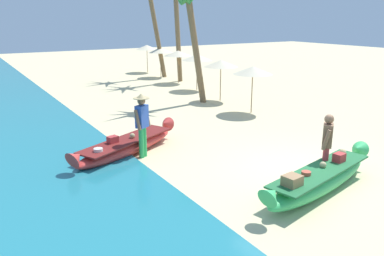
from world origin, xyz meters
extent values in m
plane|color=beige|center=(0.00, 0.00, 0.00)|extent=(80.00, 80.00, 0.00)
ellipsoid|color=#38B760|center=(-0.46, -1.07, 0.25)|extent=(4.02, 1.59, 0.51)
cone|color=#38B760|center=(1.42, -0.64, 0.56)|extent=(0.50, 0.52, 0.51)
cone|color=#38B760|center=(-2.34, -1.50, 0.56)|extent=(0.50, 0.52, 0.51)
cube|color=#1E6435|center=(-0.46, -1.07, 0.51)|extent=(3.41, 1.46, 0.04)
cube|color=#9E754C|center=(-1.64, -1.34, 0.62)|extent=(0.40, 0.36, 0.23)
cylinder|color=#B74C38|center=(-0.98, -1.10, 0.56)|extent=(0.21, 0.21, 0.10)
sphere|color=tan|center=(-0.31, -0.98, 0.58)|extent=(0.15, 0.15, 0.15)
cube|color=#B73333|center=(0.30, -0.93, 0.62)|extent=(0.29, 0.25, 0.23)
sphere|color=tan|center=(0.74, -0.68, 0.60)|extent=(0.18, 0.18, 0.18)
ellipsoid|color=red|center=(-3.24, 3.53, 0.22)|extent=(3.79, 2.39, 0.43)
cone|color=red|center=(-1.55, 4.36, 0.48)|extent=(0.58, 0.60, 0.53)
cone|color=red|center=(-4.92, 2.70, 0.48)|extent=(0.58, 0.60, 0.53)
cube|color=maroon|center=(-3.24, 3.53, 0.43)|extent=(3.25, 2.13, 0.04)
cylinder|color=silver|center=(-4.27, 2.95, 0.48)|extent=(0.24, 0.24, 0.10)
cube|color=#B73333|center=(-3.69, 3.45, 0.54)|extent=(0.32, 0.27, 0.20)
sphere|color=tan|center=(-3.05, 3.58, 0.51)|extent=(0.16, 0.16, 0.16)
cylinder|color=green|center=(-2.87, 3.14, 0.43)|extent=(0.14, 0.14, 0.87)
cylinder|color=green|center=(-2.99, 3.07, 0.43)|extent=(0.14, 0.14, 0.87)
cube|color=#3356B2|center=(-2.93, 3.10, 1.18)|extent=(0.42, 0.37, 0.62)
cylinder|color=brown|center=(-2.73, 3.20, 1.13)|extent=(0.18, 0.22, 0.57)
cylinder|color=brown|center=(-3.12, 2.97, 1.13)|extent=(0.18, 0.22, 0.57)
sphere|color=brown|center=(-2.93, 3.10, 1.61)|extent=(0.22, 0.22, 0.22)
cylinder|color=tan|center=(-2.93, 3.10, 1.69)|extent=(0.44, 0.44, 0.02)
cone|color=tan|center=(-2.93, 3.10, 1.76)|extent=(0.26, 0.26, 0.12)
cylinder|color=#B2383D|center=(0.10, -0.70, 0.43)|extent=(0.14, 0.14, 0.85)
cylinder|color=#B2383D|center=(0.21, -0.61, 0.43)|extent=(0.14, 0.14, 0.85)
cube|color=brown|center=(0.15, -0.66, 1.13)|extent=(0.42, 0.40, 0.55)
cylinder|color=brown|center=(-0.04, -0.79, 1.08)|extent=(0.19, 0.20, 0.50)
cylinder|color=brown|center=(0.32, -0.50, 1.08)|extent=(0.19, 0.20, 0.50)
sphere|color=brown|center=(0.15, -0.66, 1.53)|extent=(0.22, 0.22, 0.22)
cylinder|color=#8E6B47|center=(3.10, 5.64, 0.95)|extent=(0.04, 0.04, 1.90)
cone|color=beige|center=(3.10, 5.64, 1.75)|extent=(1.60, 1.60, 0.32)
cylinder|color=#8E6B47|center=(3.39, 8.27, 0.95)|extent=(0.04, 0.04, 1.90)
cone|color=beige|center=(3.39, 8.27, 1.75)|extent=(1.60, 1.60, 0.32)
cylinder|color=#8E6B47|center=(3.93, 11.22, 0.95)|extent=(0.04, 0.04, 1.90)
cone|color=beige|center=(3.93, 11.22, 1.75)|extent=(1.60, 1.60, 0.32)
cylinder|color=#8E6B47|center=(4.23, 13.79, 0.95)|extent=(0.04, 0.04, 1.90)
cone|color=beige|center=(4.23, 13.79, 1.75)|extent=(1.60, 1.60, 0.32)
cylinder|color=#8E6B47|center=(4.40, 16.43, 0.95)|extent=(0.04, 0.04, 1.90)
cone|color=beige|center=(4.40, 16.43, 1.75)|extent=(1.60, 1.60, 0.32)
cylinder|color=#8E6B47|center=(4.64, 19.00, 0.95)|extent=(0.04, 0.04, 1.90)
cone|color=beige|center=(4.64, 19.00, 1.75)|extent=(1.60, 1.60, 0.32)
cylinder|color=brown|center=(4.48, 14.30, 3.27)|extent=(0.62, 0.28, 6.56)
cylinder|color=brown|center=(4.14, 16.41, 2.88)|extent=(1.31, 0.28, 5.82)
cylinder|color=brown|center=(2.09, 8.41, 2.53)|extent=(1.15, 0.28, 5.11)
camera|label=1|loc=(-7.19, -6.55, 3.83)|focal=36.62mm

